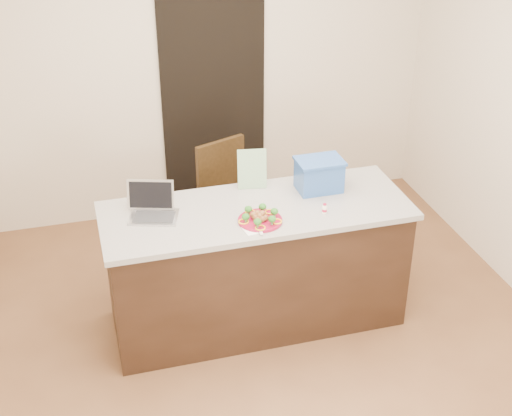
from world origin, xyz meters
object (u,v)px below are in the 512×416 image
object	(u,v)px
napkin	(254,228)
blue_box	(319,175)
laptop	(152,206)
plate	(260,220)
chair	(224,195)
yogurt_bottle	(325,209)
island	(256,265)

from	to	relation	value
napkin	blue_box	size ratio (longest dim) A/B	0.42
laptop	blue_box	distance (m)	1.16
plate	napkin	world-z (taller)	plate
blue_box	chair	world-z (taller)	blue_box
yogurt_bottle	chair	size ratio (longest dim) A/B	0.07
yogurt_bottle	laptop	world-z (taller)	laptop
island	laptop	xyz separation A→B (m)	(-0.67, 0.10, 0.52)
island	napkin	xyz separation A→B (m)	(-0.09, -0.25, 0.46)
plate	island	bearing A→B (deg)	82.06
napkin	yogurt_bottle	distance (m)	0.50
plate	yogurt_bottle	xyz separation A→B (m)	(0.44, -0.01, 0.02)
plate	laptop	distance (m)	0.71
yogurt_bottle	napkin	bearing A→B (deg)	-172.37
plate	chair	size ratio (longest dim) A/B	0.29
plate	blue_box	size ratio (longest dim) A/B	0.89
yogurt_bottle	blue_box	distance (m)	0.34
island	yogurt_bottle	distance (m)	0.66
napkin	laptop	xyz separation A→B (m)	(-0.58, 0.35, 0.06)
island	blue_box	bearing A→B (deg)	15.94
yogurt_bottle	laptop	bearing A→B (deg)	165.26
laptop	blue_box	size ratio (longest dim) A/B	1.12
plate	yogurt_bottle	distance (m)	0.44
plate	napkin	bearing A→B (deg)	-130.74
napkin	blue_box	xyz separation A→B (m)	(0.57, 0.39, 0.11)
island	chair	distance (m)	0.89
island	blue_box	world-z (taller)	blue_box
island	chair	world-z (taller)	chair
napkin	yogurt_bottle	size ratio (longest dim) A/B	1.95
yogurt_bottle	chair	world-z (taller)	yogurt_bottle
yogurt_bottle	blue_box	size ratio (longest dim) A/B	0.22
island	blue_box	distance (m)	0.76
island	yogurt_bottle	bearing A→B (deg)	-23.78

